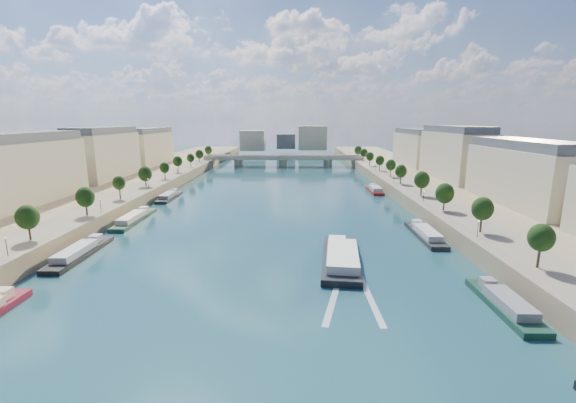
{
  "coord_description": "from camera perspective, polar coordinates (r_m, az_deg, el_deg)",
  "views": [
    {
      "loc": [
        7.58,
        -45.77,
        33.34
      ],
      "look_at": [
        5.61,
        86.14,
        5.0
      ],
      "focal_mm": 24.0,
      "sensor_mm": 36.0,
      "label": 1
    }
  ],
  "objects": [
    {
      "name": "moored_barges_right",
      "position": [
        105.02,
        22.14,
        -6.83
      ],
      "size": [
        5.0,
        166.81,
        3.6
      ],
      "color": "black",
      "rests_on": "ground"
    },
    {
      "name": "tour_barge",
      "position": [
        92.94,
        7.91,
        -8.25
      ],
      "size": [
        11.75,
        30.65,
        4.06
      ],
      "rotation": [
        0.0,
        0.0,
        -0.11
      ],
      "color": "black",
      "rests_on": "ground"
    },
    {
      "name": "moored_barges_left",
      "position": [
        109.95,
        -28.26,
        -6.57
      ],
      "size": [
        5.0,
        160.82,
        3.6
      ],
      "color": "#171C33",
      "rests_on": "ground"
    },
    {
      "name": "trees_left",
      "position": [
        162.1,
        -21.9,
        3.14
      ],
      "size": [
        4.8,
        268.8,
        8.26
      ],
      "color": "#382B1E",
      "rests_on": "ground"
    },
    {
      "name": "quay_left",
      "position": [
        168.92,
        -27.27,
        0.24
      ],
      "size": [
        44.0,
        520.0,
        5.0
      ],
      "primitive_type": "cube",
      "color": "#9E8460",
      "rests_on": "ground"
    },
    {
      "name": "pave_left",
      "position": [
        161.93,
        -22.67,
        1.12
      ],
      "size": [
        14.0,
        520.0,
        0.1
      ],
      "primitive_type": "cube",
      "color": "gray",
      "rests_on": "quay_left"
    },
    {
      "name": "buildings_left",
      "position": [
        183.71,
        -29.55,
        5.28
      ],
      "size": [
        16.0,
        226.0,
        23.2
      ],
      "color": "beige",
      "rests_on": "ground"
    },
    {
      "name": "lamps_left",
      "position": [
        150.65,
        -22.67,
        1.41
      ],
      "size": [
        0.36,
        200.36,
        4.28
      ],
      "color": "black",
      "rests_on": "ground"
    },
    {
      "name": "lamps_right",
      "position": [
        159.38,
        17.23,
        2.35
      ],
      "size": [
        0.36,
        200.36,
        4.28
      ],
      "color": "black",
      "rests_on": "ground"
    },
    {
      "name": "ground",
      "position": [
        149.73,
        -2.07,
        -0.75
      ],
      "size": [
        700.0,
        700.0,
        0.0
      ],
      "primitive_type": "plane",
      "color": "#0B2933",
      "rests_on": "ground"
    },
    {
      "name": "pave_right",
      "position": [
        156.5,
        19.25,
        1.02
      ],
      "size": [
        14.0,
        520.0,
        0.1
      ],
      "primitive_type": "cube",
      "color": "gray",
      "rests_on": "quay_right"
    },
    {
      "name": "skyline",
      "position": [
        365.8,
        0.17,
        9.2
      ],
      "size": [
        79.0,
        42.0,
        22.0
      ],
      "color": "beige",
      "rests_on": "ground"
    },
    {
      "name": "buildings_right",
      "position": [
        176.56,
        26.98,
        5.32
      ],
      "size": [
        16.0,
        226.0,
        23.2
      ],
      "color": "beige",
      "rests_on": "ground"
    },
    {
      "name": "wake",
      "position": [
        78.27,
        9.38,
        -13.25
      ],
      "size": [
        10.73,
        26.01,
        0.04
      ],
      "color": "silver",
      "rests_on": "ground"
    },
    {
      "name": "quay_right",
      "position": [
        162.33,
        24.22,
        0.09
      ],
      "size": [
        44.0,
        520.0,
        5.0
      ],
      "primitive_type": "cube",
      "color": "#9E8460",
      "rests_on": "ground"
    },
    {
      "name": "trees_right",
      "position": [
        164.43,
        17.64,
        3.56
      ],
      "size": [
        4.8,
        268.8,
        8.26
      ],
      "color": "#382B1E",
      "rests_on": "ground"
    },
    {
      "name": "bridge",
      "position": [
        276.15,
        -0.73,
        6.25
      ],
      "size": [
        112.0,
        12.0,
        8.15
      ],
      "color": "#C1B79E",
      "rests_on": "ground"
    }
  ]
}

